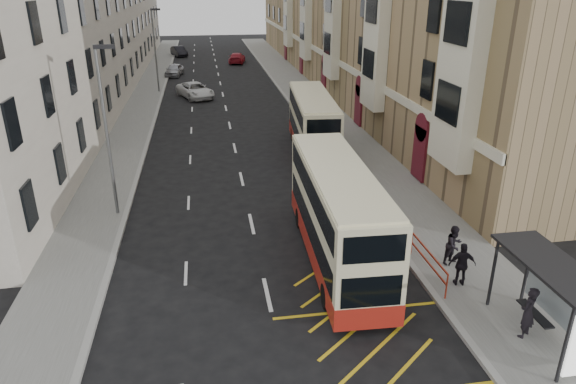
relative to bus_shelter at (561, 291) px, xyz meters
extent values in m
plane|color=black|center=(-8.34, 0.39, -2.14)|extent=(200.00, 200.00, 0.00)
cube|color=#63635E|center=(-0.34, 30.39, -2.06)|extent=(4.00, 120.00, 0.15)
cube|color=#63635E|center=(-15.84, 30.39, -2.06)|extent=(3.00, 120.00, 0.15)
cube|color=gray|center=(-2.34, 30.39, -2.06)|extent=(0.25, 120.00, 0.15)
cube|color=gray|center=(-14.34, 30.39, -2.06)|extent=(0.25, 120.00, 0.15)
cube|color=#A1845D|center=(6.66, 45.89, 5.36)|extent=(10.00, 79.00, 15.00)
cube|color=beige|center=(1.63, 45.89, 1.86)|extent=(0.18, 79.00, 0.50)
cube|color=beige|center=(1.31, 10.39, 5.36)|extent=(0.80, 3.20, 10.00)
cube|color=beige|center=(1.31, 22.39, 5.36)|extent=(0.80, 3.20, 10.00)
cube|color=beige|center=(1.31, 34.39, 5.36)|extent=(0.80, 3.20, 10.00)
cube|color=beige|center=(1.31, 46.39, 5.36)|extent=(0.80, 3.20, 10.00)
cube|color=beige|center=(1.31, 58.39, 5.36)|extent=(0.80, 3.20, 10.00)
cube|color=#57121E|center=(1.61, 14.39, -0.44)|extent=(0.20, 1.60, 3.00)
cube|color=#57121E|center=(1.61, 26.39, -0.44)|extent=(0.20, 1.60, 3.00)
cube|color=#57121E|center=(1.61, 38.39, -0.44)|extent=(0.20, 1.60, 3.00)
cube|color=#57121E|center=(1.61, 50.39, -0.44)|extent=(0.20, 1.60, 3.00)
cube|color=#57121E|center=(1.61, 62.39, -0.44)|extent=(0.20, 1.60, 3.00)
cube|color=beige|center=(-21.84, 45.89, 4.36)|extent=(9.00, 79.00, 13.00)
cube|color=black|center=(-0.78, -1.51, -0.69)|extent=(0.08, 0.08, 2.60)
cube|color=black|center=(-0.78, 2.29, -0.69)|extent=(0.08, 0.08, 2.60)
cube|color=black|center=(0.50, 2.29, -0.69)|extent=(0.08, 0.08, 2.60)
cube|color=black|center=(-0.14, 0.39, 0.66)|extent=(1.65, 4.25, 0.10)
cube|color=#8E9BA1|center=(0.53, 0.39, -0.56)|extent=(0.04, 3.60, 1.95)
cube|color=black|center=(0.11, 0.99, -1.54)|extent=(0.35, 1.60, 0.06)
cylinder|color=#B02F19|center=(-2.09, 2.89, -1.49)|extent=(0.06, 0.06, 1.00)
cylinder|color=#B02F19|center=(-2.09, 6.14, -1.49)|extent=(0.06, 0.06, 1.00)
cylinder|color=#B02F19|center=(-2.09, 9.39, -1.49)|extent=(0.06, 0.06, 1.00)
cube|color=#B02F19|center=(-2.09, 6.14, -1.01)|extent=(0.05, 6.50, 0.06)
cube|color=#B02F19|center=(-2.09, 6.14, -1.44)|extent=(0.05, 6.50, 0.06)
cylinder|color=slate|center=(-14.74, 12.39, 2.01)|extent=(0.16, 0.16, 8.00)
cube|color=black|center=(-14.34, 12.39, 5.91)|extent=(0.90, 0.18, 0.18)
cylinder|color=slate|center=(-14.74, 42.39, 2.01)|extent=(0.16, 0.16, 8.00)
cube|color=black|center=(-14.34, 42.39, 5.91)|extent=(0.90, 0.18, 0.18)
cube|color=beige|center=(-5.23, 6.47, -0.01)|extent=(2.66, 10.16, 3.62)
cube|color=#A52016|center=(-5.23, 6.47, -1.40)|extent=(2.69, 10.19, 0.82)
cube|color=black|center=(-5.23, 6.47, -0.44)|extent=(2.67, 9.35, 1.01)
cube|color=black|center=(-5.23, 6.47, 1.12)|extent=(2.67, 9.35, 0.92)
cube|color=beige|center=(-5.23, 6.47, 1.84)|extent=(2.55, 9.75, 0.11)
cube|color=black|center=(-5.05, 11.48, -0.40)|extent=(1.95, 0.14, 1.19)
cube|color=black|center=(-5.05, 11.48, 1.48)|extent=(1.61, 0.13, 0.41)
cube|color=black|center=(-5.42, 1.45, -0.40)|extent=(1.95, 0.14, 1.10)
cylinder|color=black|center=(-6.15, 9.73, -1.68)|extent=(0.29, 0.93, 0.92)
cylinder|color=black|center=(-4.08, 9.65, -1.68)|extent=(0.29, 0.93, 0.92)
cylinder|color=black|center=(-6.38, 3.28, -1.68)|extent=(0.29, 0.93, 0.92)
cylinder|color=black|center=(-4.31, 3.20, -1.68)|extent=(0.29, 0.93, 0.92)
cube|color=beige|center=(-3.34, 20.24, -0.05)|extent=(3.08, 10.03, 3.55)
cube|color=#A52016|center=(-3.34, 20.24, -1.42)|extent=(3.11, 10.06, 0.81)
cube|color=black|center=(-3.34, 20.24, -0.48)|extent=(3.05, 9.25, 0.99)
cube|color=black|center=(-3.34, 20.24, 1.05)|extent=(3.05, 9.25, 0.90)
cube|color=beige|center=(-3.34, 20.24, 1.76)|extent=(2.96, 9.63, 0.11)
cube|color=black|center=(-2.92, 25.15, -0.43)|extent=(1.91, 0.23, 1.17)
cube|color=black|center=(-2.92, 25.15, 1.41)|extent=(1.57, 0.21, 0.40)
cube|color=black|center=(-3.76, 15.34, -0.43)|extent=(1.91, 0.23, 1.08)
cylinder|color=black|center=(-4.09, 23.48, -1.69)|extent=(0.33, 0.92, 0.90)
cylinder|color=black|center=(-2.06, 23.31, -1.69)|extent=(0.33, 0.92, 0.90)
cylinder|color=black|center=(-4.62, 17.18, -1.69)|extent=(0.33, 0.92, 0.90)
cylinder|color=black|center=(-2.60, 17.01, -1.69)|extent=(0.33, 0.92, 0.90)
imported|color=black|center=(-0.53, 0.52, -1.09)|extent=(0.78, 0.72, 1.79)
imported|color=black|center=(-0.73, 5.19, -1.16)|extent=(0.99, 0.90, 1.65)
imported|color=black|center=(-1.15, 3.68, -1.13)|extent=(1.07, 0.59, 1.72)
imported|color=silver|center=(-11.03, 39.22, -1.41)|extent=(4.12, 5.75, 1.46)
imported|color=#9A9CA1|center=(-13.54, 51.97, -1.42)|extent=(2.41, 4.43, 1.43)
imported|color=black|center=(-13.54, 69.29, -1.41)|extent=(2.80, 4.66, 1.45)
imported|color=#A81725|center=(-5.43, 61.04, -1.44)|extent=(2.75, 5.09, 1.40)
camera|label=1|loc=(-10.18, -11.53, 8.62)|focal=32.00mm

